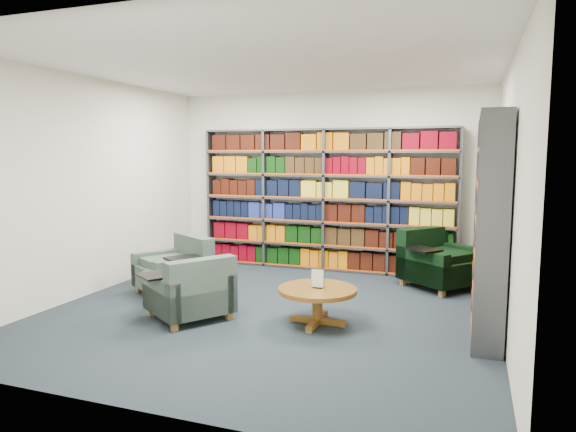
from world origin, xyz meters
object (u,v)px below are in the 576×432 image
(chair_teal_left, at_px, (178,270))
(chair_teal_front, at_px, (192,294))
(coffee_table, at_px, (317,295))
(chair_green_right, at_px, (436,263))

(chair_teal_left, xyz_separation_m, chair_teal_front, (0.75, -0.93, -0.01))
(chair_teal_left, relative_size, coffee_table, 1.31)
(chair_teal_front, relative_size, coffee_table, 1.29)
(chair_teal_left, height_order, chair_green_right, chair_green_right)
(chair_green_right, bearing_deg, chair_teal_front, -135.27)
(chair_green_right, height_order, chair_teal_front, chair_green_right)
(chair_green_right, bearing_deg, chair_teal_left, -154.92)
(coffee_table, bearing_deg, chair_green_right, 62.71)
(chair_teal_left, xyz_separation_m, chair_green_right, (3.19, 1.49, 0.02))
(chair_green_right, bearing_deg, coffee_table, -117.29)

